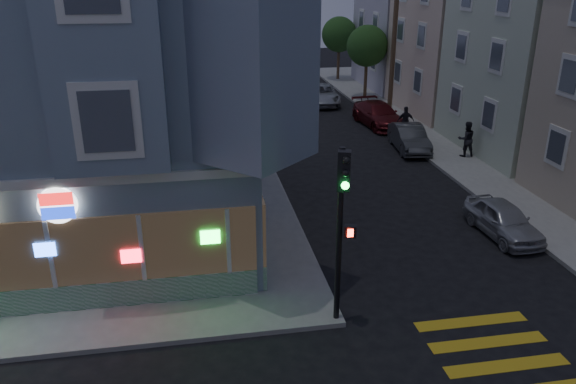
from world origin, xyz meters
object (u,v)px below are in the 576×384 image
object	(u,v)px
street_tree_far	(339,35)
fire_hydrant	(424,144)
street_tree_near	(367,46)
traffic_signal	(342,209)
parked_car_b	(409,138)
pedestrian_a	(466,139)
pedestrian_b	(405,122)
utility_pole	(394,44)
parked_car_d	(321,94)
parked_car_a	(503,220)
parked_car_c	(378,115)

from	to	relation	value
street_tree_far	fire_hydrant	size ratio (longest dim) A/B	7.70
street_tree_near	traffic_signal	distance (m)	29.37
street_tree_far	parked_car_b	world-z (taller)	street_tree_far
street_tree_far	pedestrian_a	size ratio (longest dim) A/B	2.91
pedestrian_b	traffic_signal	bearing A→B (deg)	67.25
street_tree_far	traffic_signal	world-z (taller)	street_tree_far
utility_pole	parked_car_d	world-z (taller)	utility_pole
parked_car_a	traffic_signal	bearing A→B (deg)	-151.48
parked_car_b	parked_car_d	xyz separation A→B (m)	(-2.10, 11.86, 0.01)
street_tree_far	parked_car_a	world-z (taller)	street_tree_far
pedestrian_b	parked_car_d	world-z (taller)	pedestrian_b
parked_car_c	parked_car_d	size ratio (longest dim) A/B	0.99
street_tree_far	traffic_signal	bearing A→B (deg)	-104.67
utility_pole	pedestrian_b	size ratio (longest dim) A/B	5.21
parked_car_a	parked_car_b	bearing A→B (deg)	84.92
pedestrian_a	parked_car_d	distance (m)	14.46
utility_pole	parked_car_a	world-z (taller)	utility_pole
street_tree_near	parked_car_b	distance (m)	13.33
street_tree_far	parked_car_d	distance (m)	10.21
street_tree_far	pedestrian_b	size ratio (longest dim) A/B	3.07
parked_car_b	parked_car_a	bearing A→B (deg)	-86.47
parked_car_c	traffic_signal	size ratio (longest dim) A/B	1.01
parked_car_c	parked_car_d	world-z (taller)	parked_car_c
parked_car_b	fire_hydrant	bearing A→B (deg)	-40.13
parked_car_b	utility_pole	bearing A→B (deg)	85.57
street_tree_near	pedestrian_a	bearing A→B (deg)	-86.90
parked_car_a	pedestrian_a	bearing A→B (deg)	69.74
street_tree_near	pedestrian_b	xyz separation A→B (m)	(-0.90, -10.65, -2.92)
street_tree_near	parked_car_d	bearing A→B (deg)	-164.70
street_tree_far	pedestrian_b	xyz separation A→B (m)	(-0.90, -18.65, -2.92)
utility_pole	parked_car_d	xyz separation A→B (m)	(-3.40, 5.02, -4.10)
traffic_signal	pedestrian_b	bearing A→B (deg)	81.45
street_tree_far	pedestrian_a	xyz separation A→B (m)	(0.80, -22.75, -2.87)
parked_car_b	parked_car_c	bearing A→B (deg)	96.33
parked_car_b	fire_hydrant	distance (m)	0.89
street_tree_near	parked_car_d	xyz separation A→B (m)	(-3.60, -0.98, -3.24)
pedestrian_b	parked_car_b	xyz separation A→B (m)	(-0.60, -2.19, -0.33)
pedestrian_a	parked_car_d	bearing A→B (deg)	-69.52
traffic_signal	fire_hydrant	world-z (taller)	traffic_signal
street_tree_far	street_tree_near	bearing A→B (deg)	-90.00
parked_car_b	street_tree_near	bearing A→B (deg)	89.67
pedestrian_a	parked_car_c	world-z (taller)	pedestrian_a
pedestrian_a	pedestrian_b	bearing A→B (deg)	-64.76
parked_car_a	parked_car_c	world-z (taller)	parked_car_c
street_tree_far	parked_car_b	distance (m)	21.15
fire_hydrant	utility_pole	bearing A→B (deg)	84.65
pedestrian_a	pedestrian_b	world-z (taller)	pedestrian_a
utility_pole	pedestrian_b	world-z (taller)	utility_pole
street_tree_far	parked_car_c	distance (m)	16.04
pedestrian_b	parked_car_d	bearing A→B (deg)	-70.86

